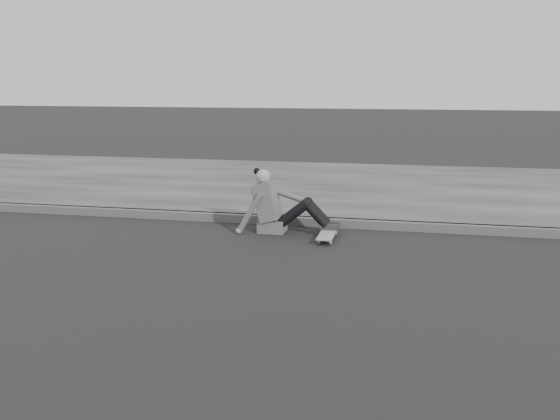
# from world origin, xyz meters

# --- Properties ---
(ground) EXTENTS (80.00, 80.00, 0.00)m
(ground) POSITION_xyz_m (0.00, 0.00, 0.00)
(ground) COLOR black
(ground) RESTS_ON ground
(curb) EXTENTS (24.00, 0.16, 0.12)m
(curb) POSITION_xyz_m (0.00, 2.58, 0.06)
(curb) COLOR #484848
(curb) RESTS_ON ground
(sidewalk) EXTENTS (24.00, 6.00, 0.12)m
(sidewalk) POSITION_xyz_m (0.00, 5.60, 0.06)
(sidewalk) COLOR #3D3D3D
(sidewalk) RESTS_ON ground
(skateboard) EXTENTS (0.20, 0.78, 0.09)m
(skateboard) POSITION_xyz_m (-1.84, 1.87, 0.07)
(skateboard) COLOR #9E9D98
(skateboard) RESTS_ON ground
(seated_woman) EXTENTS (1.38, 0.46, 0.88)m
(seated_woman) POSITION_xyz_m (-2.57, 2.11, 0.36)
(seated_woman) COLOR #504F52
(seated_woman) RESTS_ON ground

